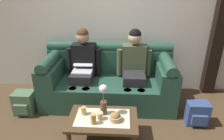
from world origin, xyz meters
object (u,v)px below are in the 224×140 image
(person_right, at_px, (134,65))
(cup_near_right, at_px, (93,119))
(snack_bowl, at_px, (115,117))
(backpack_right, at_px, (197,114))
(coffee_table, at_px, (103,121))
(cup_far_center, at_px, (100,116))
(cup_near_left, at_px, (84,111))
(couch, at_px, (109,80))
(flower_vase, at_px, (103,99))
(person_left, at_px, (83,64))
(backpack_left, at_px, (24,103))

(person_right, height_order, cup_near_right, person_right)
(snack_bowl, xyz_separation_m, backpack_right, (1.14, 0.45, -0.23))
(person_right, xyz_separation_m, coffee_table, (-0.41, -0.97, -0.36))
(cup_far_center, height_order, backpack_right, cup_far_center)
(snack_bowl, height_order, cup_near_left, snack_bowl)
(couch, distance_m, flower_vase, 0.91)
(person_left, relative_size, coffee_table, 1.43)
(person_right, height_order, cup_far_center, person_right)
(cup_near_left, xyz_separation_m, cup_far_center, (0.21, -0.08, -0.01))
(snack_bowl, bearing_deg, couch, 98.83)
(coffee_table, relative_size, cup_far_center, 9.28)
(person_left, height_order, cup_near_right, person_left)
(snack_bowl, bearing_deg, cup_near_left, 166.55)
(person_left, distance_m, flower_vase, 0.99)
(couch, xyz_separation_m, flower_vase, (0.01, -0.89, 0.20))
(snack_bowl, height_order, cup_near_right, cup_near_right)
(person_left, distance_m, coffee_table, 1.11)
(flower_vase, xyz_separation_m, backpack_right, (1.29, 0.33, -0.40))
(couch, height_order, cup_near_right, couch)
(couch, xyz_separation_m, backpack_left, (-1.26, -0.45, -0.20))
(person_left, bearing_deg, backpack_right, -18.22)
(flower_vase, xyz_separation_m, cup_far_center, (-0.03, -0.11, -0.17))
(couch, xyz_separation_m, cup_near_right, (-0.10, -1.09, 0.05))
(person_left, xyz_separation_m, cup_far_center, (0.38, -1.00, -0.26))
(coffee_table, distance_m, backpack_right, 1.37)
(cup_far_center, relative_size, backpack_right, 0.27)
(flower_vase, bearing_deg, cup_near_left, -173.27)
(person_left, height_order, backpack_left, person_left)
(backpack_left, bearing_deg, cup_far_center, -24.11)
(cup_near_left, distance_m, cup_near_right, 0.22)
(cup_near_left, height_order, backpack_right, cup_near_left)
(coffee_table, bearing_deg, cup_near_right, -129.21)
(coffee_table, distance_m, cup_near_left, 0.27)
(cup_near_right, bearing_deg, coffee_table, 50.79)
(flower_vase, xyz_separation_m, backpack_left, (-1.27, 0.44, -0.39))
(person_left, relative_size, cup_far_center, 13.29)
(coffee_table, relative_size, cup_near_left, 8.23)
(cup_near_left, xyz_separation_m, backpack_left, (-1.02, 0.47, -0.23))
(flower_vase, bearing_deg, cup_far_center, -106.04)
(coffee_table, bearing_deg, backpack_right, 17.42)
(person_left, height_order, snack_bowl, person_left)
(person_left, bearing_deg, person_right, 0.04)
(coffee_table, bearing_deg, snack_bowl, -15.65)
(couch, height_order, cup_near_left, couch)
(backpack_left, bearing_deg, person_right, 15.10)
(person_right, bearing_deg, snack_bowl, -103.98)
(coffee_table, distance_m, snack_bowl, 0.19)
(cup_near_left, bearing_deg, snack_bowl, -13.45)
(couch, height_order, snack_bowl, couch)
(cup_near_right, bearing_deg, backpack_right, 20.64)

